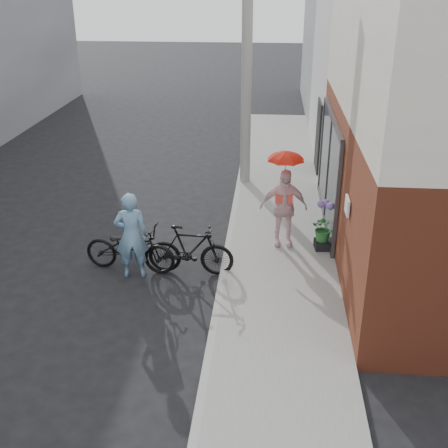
# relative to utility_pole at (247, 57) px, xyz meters

# --- Properties ---
(ground) EXTENTS (80.00, 80.00, 0.00)m
(ground) POSITION_rel_utility_pole_xyz_m (-1.10, -6.00, -3.50)
(ground) COLOR black
(ground) RESTS_ON ground
(sidewalk) EXTENTS (2.20, 24.00, 0.12)m
(sidewalk) POSITION_rel_utility_pole_xyz_m (1.00, -4.00, -3.44)
(sidewalk) COLOR gray
(sidewalk) RESTS_ON ground
(curb) EXTENTS (0.12, 24.00, 0.12)m
(curb) POSITION_rel_utility_pole_xyz_m (-0.16, -4.00, -3.44)
(curb) COLOR #9E9E99
(curb) RESTS_ON ground
(east_building_far) EXTENTS (8.00, 8.00, 7.00)m
(east_building_far) POSITION_rel_utility_pole_xyz_m (6.10, 10.00, 0.00)
(east_building_far) COLOR slate
(east_building_far) RESTS_ON ground
(utility_pole) EXTENTS (0.28, 0.28, 7.00)m
(utility_pole) POSITION_rel_utility_pole_xyz_m (0.00, 0.00, 0.00)
(utility_pole) COLOR #9E9E99
(utility_pole) RESTS_ON ground
(officer) EXTENTS (0.71, 0.54, 1.76)m
(officer) POSITION_rel_utility_pole_xyz_m (-1.94, -5.38, -2.62)
(officer) COLOR #6C9AC0
(officer) RESTS_ON ground
(bike_left) EXTENTS (1.94, 0.90, 0.98)m
(bike_left) POSITION_rel_utility_pole_xyz_m (-2.04, -5.16, -3.01)
(bike_left) COLOR black
(bike_left) RESTS_ON ground
(bike_right) EXTENTS (1.75, 0.57, 1.04)m
(bike_right) POSITION_rel_utility_pole_xyz_m (-0.81, -5.19, -2.98)
(bike_right) COLOR black
(bike_right) RESTS_ON ground
(kimono_woman) EXTENTS (1.03, 0.49, 1.71)m
(kimono_woman) POSITION_rel_utility_pole_xyz_m (1.01, -3.95, -2.52)
(kimono_woman) COLOR silver
(kimono_woman) RESTS_ON sidewalk
(parasol) EXTENTS (0.75, 0.75, 0.66)m
(parasol) POSITION_rel_utility_pole_xyz_m (1.01, -3.95, -1.34)
(parasol) COLOR red
(parasol) RESTS_ON kimono_woman
(planter) EXTENTS (0.38, 0.38, 0.18)m
(planter) POSITION_rel_utility_pole_xyz_m (1.88, -4.10, -3.29)
(planter) COLOR black
(planter) RESTS_ON sidewalk
(potted_plant) EXTENTS (0.53, 0.46, 0.59)m
(potted_plant) POSITION_rel_utility_pole_xyz_m (1.88, -4.10, -2.90)
(potted_plant) COLOR #2E7433
(potted_plant) RESTS_ON planter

